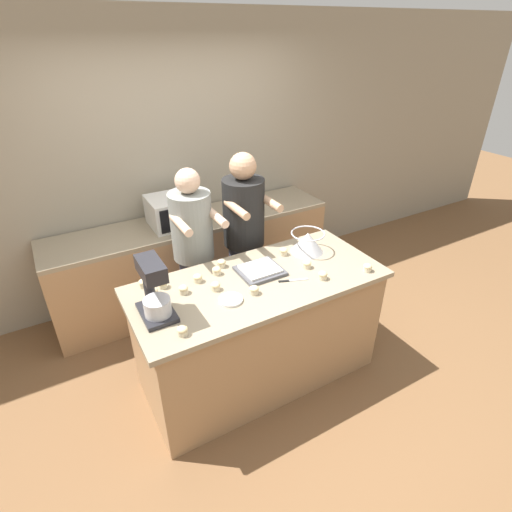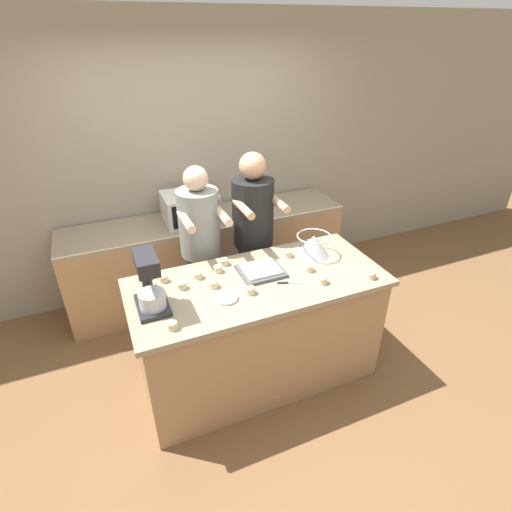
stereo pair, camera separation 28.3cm
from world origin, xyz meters
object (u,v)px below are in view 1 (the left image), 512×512
object	(u,v)px
stand_mixer	(154,292)
person_left	(195,258)
person_right	(244,242)
knife	(291,280)
cupcake_7	(153,292)
cupcake_11	(143,283)
small_plate	(231,300)
cupcake_2	(198,278)
baking_tray	(260,270)
cupcake_3	(216,286)
mixing_bowl	(307,242)
cupcake_9	(307,264)
cupcake_13	(217,271)
cupcake_6	(222,263)
cupcake_4	(182,331)
microwave_oven	(176,210)
cupcake_5	(163,284)
cupcake_12	(368,268)
cupcake_1	(183,289)
cupcake_10	(284,251)
cupcake_0	(254,290)
cupcake_8	(323,275)

from	to	relation	value
stand_mixer	person_left	bearing A→B (deg)	52.77
person_left	person_right	distance (m)	0.48
knife	person_left	bearing A→B (deg)	118.22
cupcake_7	cupcake_11	distance (m)	0.14
person_right	small_plate	size ratio (longest dim) A/B	10.34
cupcake_2	baking_tray	bearing A→B (deg)	-14.02
cupcake_3	cupcake_11	world-z (taller)	same
mixing_bowl	cupcake_9	bearing A→B (deg)	-126.15
cupcake_11	cupcake_13	world-z (taller)	same
cupcake_6	cupcake_7	distance (m)	0.58
person_left	person_right	bearing A→B (deg)	0.06
cupcake_4	person_right	bearing A→B (deg)	45.83
microwave_oven	cupcake_11	bearing A→B (deg)	-121.79
mixing_bowl	cupcake_5	distance (m)	1.19
mixing_bowl	small_plate	xyz separation A→B (m)	(-0.84, -0.30, -0.08)
cupcake_3	cupcake_7	bearing A→B (deg)	159.89
cupcake_2	cupcake_9	distance (m)	0.83
cupcake_11	cupcake_12	size ratio (longest dim) A/B	1.00
small_plate	cupcake_7	distance (m)	0.53
baking_tray	cupcake_1	distance (m)	0.59
cupcake_6	cupcake_10	size ratio (longest dim) A/B	1.00
knife	cupcake_7	size ratio (longest dim) A/B	3.25
cupcake_9	mixing_bowl	bearing A→B (deg)	53.85
cupcake_9	cupcake_13	bearing A→B (deg)	157.93
cupcake_6	cupcake_9	bearing A→B (deg)	-31.08
cupcake_3	cupcake_9	distance (m)	0.73
microwave_oven	cupcake_0	bearing A→B (deg)	-88.40
mixing_bowl	knife	size ratio (longest dim) A/B	1.29
stand_mixer	cupcake_8	size ratio (longest dim) A/B	6.16
cupcake_2	cupcake_8	world-z (taller)	same
microwave_oven	cupcake_2	distance (m)	1.12
cupcake_0	cupcake_7	world-z (taller)	same
baking_tray	microwave_oven	bearing A→B (deg)	100.03
baking_tray	cupcake_9	xyz separation A→B (m)	(0.34, -0.12, 0.01)
stand_mixer	small_plate	world-z (taller)	stand_mixer
stand_mixer	cupcake_8	bearing A→B (deg)	-9.44
cupcake_5	cupcake_8	xyz separation A→B (m)	(1.04, -0.47, 0.00)
mixing_bowl	cupcake_6	bearing A→B (deg)	169.68
baking_tray	cupcake_0	distance (m)	0.28
cupcake_2	cupcake_8	xyz separation A→B (m)	(0.80, -0.42, 0.00)
person_right	cupcake_11	world-z (taller)	person_right
cupcake_1	cupcake_8	distance (m)	1.00
cupcake_0	cupcake_2	xyz separation A→B (m)	(-0.28, 0.33, 0.00)
stand_mixer	cupcake_7	world-z (taller)	stand_mixer
person_left	cupcake_3	bearing A→B (deg)	-98.24
cupcake_7	cupcake_11	size ratio (longest dim) A/B	1.00
cupcake_10	small_plate	bearing A→B (deg)	-151.93
mixing_bowl	knife	world-z (taller)	mixing_bowl
person_left	cupcake_4	size ratio (longest dim) A/B	24.70
person_right	cupcake_0	world-z (taller)	person_right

